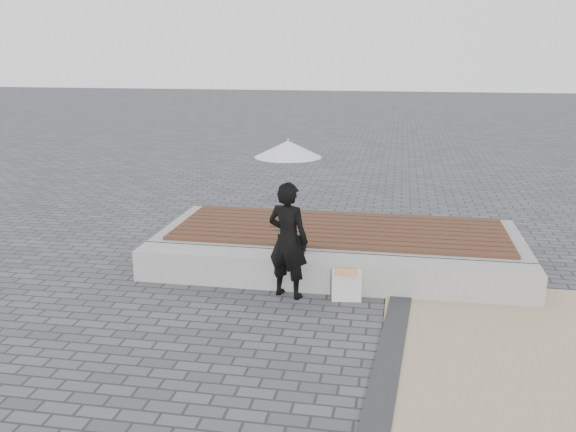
{
  "coord_description": "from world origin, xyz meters",
  "views": [
    {
      "loc": [
        0.78,
        -5.61,
        2.88
      ],
      "look_at": [
        -0.47,
        1.25,
        1.0
      ],
      "focal_mm": 38.58,
      "sensor_mm": 36.0,
      "label": 1
    }
  ],
  "objects_px": {
    "canvas_tote": "(347,285)",
    "handbag": "(292,242)",
    "woman": "(288,240)",
    "seating_ledge": "(330,273)",
    "parasol": "(288,149)"
  },
  "relations": [
    {
      "from": "woman",
      "to": "handbag",
      "type": "relative_size",
      "value": 4.12
    },
    {
      "from": "seating_ledge",
      "to": "handbag",
      "type": "bearing_deg",
      "value": 163.95
    },
    {
      "from": "seating_ledge",
      "to": "canvas_tote",
      "type": "height_order",
      "value": "seating_ledge"
    },
    {
      "from": "seating_ledge",
      "to": "canvas_tote",
      "type": "relative_size",
      "value": 13.64
    },
    {
      "from": "seating_ledge",
      "to": "handbag",
      "type": "xyz_separation_m",
      "value": [
        -0.5,
        0.14,
        0.32
      ]
    },
    {
      "from": "canvas_tote",
      "to": "handbag",
      "type": "bearing_deg",
      "value": 139.06
    },
    {
      "from": "seating_ledge",
      "to": "parasol",
      "type": "height_order",
      "value": "parasol"
    },
    {
      "from": "parasol",
      "to": "handbag",
      "type": "relative_size",
      "value": 2.87
    },
    {
      "from": "parasol",
      "to": "canvas_tote",
      "type": "relative_size",
      "value": 2.67
    },
    {
      "from": "canvas_tote",
      "to": "woman",
      "type": "bearing_deg",
      "value": 172.59
    },
    {
      "from": "seating_ledge",
      "to": "parasol",
      "type": "relative_size",
      "value": 5.11
    },
    {
      "from": "seating_ledge",
      "to": "handbag",
      "type": "distance_m",
      "value": 0.61
    },
    {
      "from": "canvas_tote",
      "to": "parasol",
      "type": "bearing_deg",
      "value": 172.59
    },
    {
      "from": "woman",
      "to": "canvas_tote",
      "type": "relative_size",
      "value": 3.84
    },
    {
      "from": "handbag",
      "to": "canvas_tote",
      "type": "distance_m",
      "value": 0.95
    }
  ]
}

